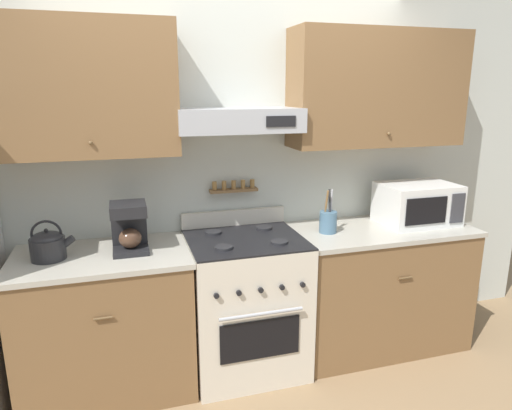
% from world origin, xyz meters
% --- Properties ---
extents(ground_plane, '(16.00, 16.00, 0.00)m').
position_xyz_m(ground_plane, '(0.00, 0.00, 0.00)').
color(ground_plane, '#937551').
extents(wall_back, '(5.20, 0.46, 2.55)m').
position_xyz_m(wall_back, '(0.06, 0.63, 1.50)').
color(wall_back, silver).
rests_on(wall_back, ground_plane).
extents(counter_left, '(1.05, 0.68, 0.92)m').
position_xyz_m(counter_left, '(-0.90, 0.34, 0.46)').
color(counter_left, brown).
rests_on(counter_left, ground_plane).
extents(counter_right, '(1.28, 0.68, 0.92)m').
position_xyz_m(counter_right, '(1.02, 0.34, 0.46)').
color(counter_right, brown).
rests_on(counter_right, ground_plane).
extents(stove_range, '(0.75, 0.70, 1.05)m').
position_xyz_m(stove_range, '(0.00, 0.33, 0.47)').
color(stove_range, beige).
rests_on(stove_range, ground_plane).
extents(tea_kettle, '(0.25, 0.20, 0.24)m').
position_xyz_m(tea_kettle, '(-1.18, 0.34, 1.01)').
color(tea_kettle, '#232326').
rests_on(tea_kettle, counter_left).
extents(coffee_maker, '(0.21, 0.24, 0.30)m').
position_xyz_m(coffee_maker, '(-0.72, 0.37, 1.07)').
color(coffee_maker, black).
rests_on(coffee_maker, counter_left).
extents(microwave, '(0.54, 0.39, 0.30)m').
position_xyz_m(microwave, '(1.32, 0.36, 1.06)').
color(microwave, white).
rests_on(microwave, counter_right).
extents(utensil_crock, '(0.12, 0.12, 0.30)m').
position_xyz_m(utensil_crock, '(0.60, 0.34, 1.00)').
color(utensil_crock, slate).
rests_on(utensil_crock, counter_right).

